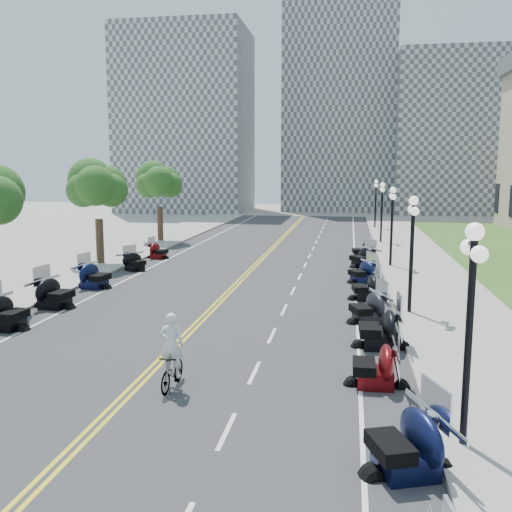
{
  "coord_description": "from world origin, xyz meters",
  "views": [
    {
      "loc": [
        5.98,
        -20.55,
        6.22
      ],
      "look_at": [
        1.51,
        6.56,
        2.0
      ],
      "focal_mm": 40.0,
      "sensor_mm": 36.0,
      "label": 1
    }
  ],
  "objects": [
    {
      "name": "bicycle",
      "position": [
        1.09,
        -5.61,
        0.53
      ],
      "size": [
        0.57,
        1.78,
        1.06
      ],
      "primitive_type": "imported",
      "rotation": [
        0.0,
        0.0,
        -0.04
      ],
      "color": "#A51414",
      "rests_on": "road"
    },
    {
      "name": "lane_dash_17",
      "position": [
        3.2,
        44.0,
        0.01
      ],
      "size": [
        0.12,
        2.0,
        0.0
      ],
      "primitive_type": "cube",
      "color": "white",
      "rests_on": "road"
    },
    {
      "name": "ground",
      "position": [
        0.0,
        0.0,
        0.0
      ],
      "size": [
        160.0,
        160.0,
        0.0
      ],
      "primitive_type": "plane",
      "color": "gray"
    },
    {
      "name": "motorcycle_n_6",
      "position": [
        6.82,
        2.44,
        0.71
      ],
      "size": [
        2.62,
        2.62,
        1.42
      ],
      "primitive_type": null,
      "rotation": [
        0.0,
        0.0,
        -1.2
      ],
      "color": "black",
      "rests_on": "road"
    },
    {
      "name": "lane_dash_16",
      "position": [
        3.2,
        40.0,
        0.01
      ],
      "size": [
        0.12,
        2.0,
        0.0
      ],
      "primitive_type": "cube",
      "color": "white",
      "rests_on": "road"
    },
    {
      "name": "tree_4",
      "position": [
        -10.0,
        26.0,
        4.75
      ],
      "size": [
        4.8,
        4.8,
        9.2
      ],
      "primitive_type": null,
      "color": "#235619",
      "rests_on": "sidewalk_south"
    },
    {
      "name": "lane_dash_5",
      "position": [
        3.2,
        -4.0,
        0.01
      ],
      "size": [
        0.12,
        2.0,
        0.0
      ],
      "primitive_type": "cube",
      "color": "white",
      "rests_on": "road"
    },
    {
      "name": "motorcycle_s_9",
      "position": [
        -7.17,
        17.19,
        0.62
      ],
      "size": [
        2.0,
        2.0,
        1.23
      ],
      "primitive_type": null,
      "rotation": [
        0.0,
        0.0,
        1.42
      ],
      "color": "#590A0C",
      "rests_on": "road"
    },
    {
      "name": "lane_dash_13",
      "position": [
        3.2,
        28.0,
        0.01
      ],
      "size": [
        0.12,
        2.0,
        0.0
      ],
      "primitive_type": "cube",
      "color": "white",
      "rests_on": "road"
    },
    {
      "name": "lane_dash_8",
      "position": [
        3.2,
        8.0,
        0.01
      ],
      "size": [
        0.12,
        2.0,
        0.0
      ],
      "primitive_type": "cube",
      "color": "white",
      "rests_on": "road"
    },
    {
      "name": "motorcycle_n_8",
      "position": [
        6.73,
        10.87,
        0.68
      ],
      "size": [
        2.62,
        2.62,
        1.36
      ],
      "primitive_type": null,
      "rotation": [
        0.0,
        0.0,
        -1.1
      ],
      "color": "black",
      "rests_on": "road"
    },
    {
      "name": "street_lamp_5",
      "position": [
        8.6,
        40.0,
        2.6
      ],
      "size": [
        0.5,
        1.2,
        4.9
      ],
      "primitive_type": null,
      "color": "black",
      "rests_on": "sidewalk_north"
    },
    {
      "name": "street_lamp_4",
      "position": [
        8.6,
        28.0,
        2.6
      ],
      "size": [
        0.5,
        1.2,
        4.9
      ],
      "primitive_type": null,
      "color": "black",
      "rests_on": "sidewalk_north"
    },
    {
      "name": "lane_dash_18",
      "position": [
        3.2,
        48.0,
        0.01
      ],
      "size": [
        0.12,
        2.0,
        0.0
      ],
      "primitive_type": "cube",
      "color": "white",
      "rests_on": "road"
    },
    {
      "name": "motorcycle_s_7",
      "position": [
        -7.18,
        7.07,
        0.75
      ],
      "size": [
        2.41,
        2.41,
        1.49
      ],
      "primitive_type": null,
      "rotation": [
        0.0,
        0.0,
        1.43
      ],
      "color": "black",
      "rests_on": "road"
    },
    {
      "name": "motorcycle_n_7",
      "position": [
        6.84,
        6.64,
        0.69
      ],
      "size": [
        2.24,
        2.24,
        1.38
      ],
      "primitive_type": null,
      "rotation": [
        0.0,
        0.0,
        -1.43
      ],
      "color": "black",
      "rests_on": "road"
    },
    {
      "name": "cyclist_rider",
      "position": [
        1.09,
        -5.61,
        2.0
      ],
      "size": [
        0.68,
        0.45,
        1.87
      ],
      "primitive_type": "imported",
      "rotation": [
        0.0,
        0.0,
        3.14
      ],
      "color": "white",
      "rests_on": "bicycle"
    },
    {
      "name": "road",
      "position": [
        0.0,
        10.0,
        0.0
      ],
      "size": [
        16.0,
        90.0,
        0.01
      ],
      "primitive_type": "cube",
      "color": "#333335",
      "rests_on": "ground"
    },
    {
      "name": "motorcycle_n_5",
      "position": [
        7.12,
        -0.82,
        0.78
      ],
      "size": [
        2.3,
        2.3,
        1.55
      ],
      "primitive_type": null,
      "rotation": [
        0.0,
        0.0,
        -1.53
      ],
      "color": "black",
      "rests_on": "road"
    },
    {
      "name": "motorcycle_n_9",
      "position": [
        6.86,
        15.88,
        0.72
      ],
      "size": [
        2.87,
        2.87,
        1.44
      ],
      "primitive_type": null,
      "rotation": [
        0.0,
        0.0,
        -0.96
      ],
      "color": "black",
      "rests_on": "road"
    },
    {
      "name": "edge_line_north",
      "position": [
        6.4,
        10.0,
        0.01
      ],
      "size": [
        0.12,
        90.0,
        0.0
      ],
      "primitive_type": "cube",
      "color": "white",
      "rests_on": "road"
    },
    {
      "name": "tree_3",
      "position": [
        -10.0,
        14.0,
        4.75
      ],
      "size": [
        4.8,
        4.8,
        9.2
      ],
      "primitive_type": null,
      "color": "#235619",
      "rests_on": "sidewalk_south"
    },
    {
      "name": "street_lamp_1",
      "position": [
        8.6,
        -8.0,
        2.6
      ],
      "size": [
        0.5,
        1.2,
        4.9
      ],
      "primitive_type": null,
      "color": "black",
      "rests_on": "sidewalk_north"
    },
    {
      "name": "distant_block_b",
      "position": [
        4.0,
        68.0,
        15.0
      ],
      "size": [
        16.0,
        12.0,
        30.0
      ],
      "primitive_type": "cube",
      "color": "gray",
      "rests_on": "ground"
    },
    {
      "name": "motorcycle_s_6",
      "position": [
        -7.05,
        2.71,
        0.77
      ],
      "size": [
        2.42,
        2.42,
        1.54
      ],
      "primitive_type": null,
      "rotation": [
        0.0,
        0.0,
        1.46
      ],
      "color": "black",
      "rests_on": "road"
    },
    {
      "name": "lane_dash_10",
      "position": [
        3.2,
        16.0,
        0.01
      ],
      "size": [
        0.12,
        2.0,
        0.0
      ],
      "primitive_type": "cube",
      "color": "white",
      "rests_on": "road"
    },
    {
      "name": "lane_dash_11",
      "position": [
        3.2,
        20.0,
        0.01
      ],
      "size": [
        0.12,
        2.0,
        0.0
      ],
      "primitive_type": "cube",
      "color": "white",
      "rests_on": "road"
    },
    {
      "name": "lane_dash_14",
      "position": [
        3.2,
        32.0,
        0.01
      ],
      "size": [
        0.12,
        2.0,
        0.0
      ],
      "primitive_type": "cube",
      "color": "white",
      "rests_on": "road"
    },
    {
      "name": "lane_dash_7",
      "position": [
        3.2,
        4.0,
        0.01
      ],
      "size": [
        0.12,
        2.0,
        0.0
      ],
      "primitive_type": "cube",
      "color": "white",
      "rests_on": "road"
    },
    {
      "name": "lane_dash_12",
      "position": [
        3.2,
        24.0,
        0.01
      ],
      "size": [
        0.12,
        2.0,
        0.0
      ],
      "primitive_type": "cube",
      "color": "white",
      "rests_on": "road"
    },
    {
      "name": "motorcycle_n_10",
      "position": [
        6.81,
        19.74,
        0.64
      ],
      "size": [
        2.02,
        2.02,
        1.28
      ],
      "primitive_type": null,
      "rotation": [
        0.0,
        0.0,
        -1.45
      ],
      "color": "black",
      "rests_on": "road"
    },
    {
      "name": "lane_dash_19",
      "position": [
        3.2,
        52.0,
        0.01
      ],
      "size": [
        0.12,
        2.0,
        0.0
      ],
      "primitive_type": "cube",
      "color": "white",
      "rests_on": "road"
    },
    {
      "name": "street_lamp_2",
      "position": [
        8.6,
        4.0,
        2.6
      ],
      "size": [
        0.5,
        1.2,
        4.9
      ],
      "primitive_type": null,
      "color": "black",
      "rests_on": "sidewalk_north"
    },
    {
      "name": "lane_dash_4",
      "position": [
        3.2,
        -8.0,
        0.01
      ],
      "size": [
        0.12,
        2.0,
        0.0
      ],
      "primitive_type": "cube",
      "color": "white",
      "rests_on": "road"
    },
    {
      "name": "lane_dash_6",
      "position": [
        3.2,
        0.0,
        0.01
      ],
      "size": [
        0.12,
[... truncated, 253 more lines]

